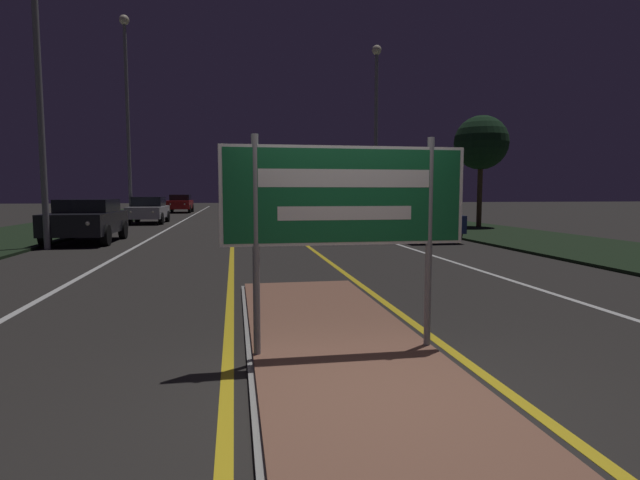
# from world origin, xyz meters

# --- Properties ---
(ground_plane) EXTENTS (160.00, 160.00, 0.00)m
(ground_plane) POSITION_xyz_m (0.00, 0.00, 0.00)
(ground_plane) COLOR #282623
(median_island) EXTENTS (2.00, 7.96, 0.10)m
(median_island) POSITION_xyz_m (0.00, 1.04, 0.04)
(median_island) COLOR #999993
(median_island) RESTS_ON ground_plane
(verge_left) EXTENTS (5.00, 100.00, 0.08)m
(verge_left) POSITION_xyz_m (-9.50, 20.00, 0.04)
(verge_left) COLOR black
(verge_left) RESTS_ON ground_plane
(verge_right) EXTENTS (5.00, 100.00, 0.08)m
(verge_right) POSITION_xyz_m (9.50, 20.00, 0.04)
(verge_right) COLOR black
(verge_right) RESTS_ON ground_plane
(centre_line_yellow_left) EXTENTS (0.12, 70.00, 0.01)m
(centre_line_yellow_left) POSITION_xyz_m (-1.19, 25.00, 0.00)
(centre_line_yellow_left) COLOR gold
(centre_line_yellow_left) RESTS_ON ground_plane
(centre_line_yellow_right) EXTENTS (0.12, 70.00, 0.01)m
(centre_line_yellow_right) POSITION_xyz_m (1.19, 25.00, 0.00)
(centre_line_yellow_right) COLOR gold
(centre_line_yellow_right) RESTS_ON ground_plane
(lane_line_white_left) EXTENTS (0.12, 70.00, 0.01)m
(lane_line_white_left) POSITION_xyz_m (-4.20, 25.00, 0.00)
(lane_line_white_left) COLOR silver
(lane_line_white_left) RESTS_ON ground_plane
(lane_line_white_right) EXTENTS (0.12, 70.00, 0.01)m
(lane_line_white_right) POSITION_xyz_m (4.20, 25.00, 0.00)
(lane_line_white_right) COLOR silver
(lane_line_white_right) RESTS_ON ground_plane
(edge_line_white_left) EXTENTS (0.10, 70.00, 0.01)m
(edge_line_white_left) POSITION_xyz_m (-7.20, 25.00, 0.00)
(edge_line_white_left) COLOR silver
(edge_line_white_left) RESTS_ON ground_plane
(edge_line_white_right) EXTENTS (0.10, 70.00, 0.01)m
(edge_line_white_right) POSITION_xyz_m (7.20, 25.00, 0.00)
(edge_line_white_right) COLOR silver
(edge_line_white_right) RESTS_ON ground_plane
(highway_sign) EXTENTS (2.49, 0.07, 2.17)m
(highway_sign) POSITION_xyz_m (0.00, 1.04, 1.61)
(highway_sign) COLOR gray
(highway_sign) RESTS_ON median_island
(streetlight_left_near) EXTENTS (0.54, 0.54, 9.79)m
(streetlight_left_near) POSITION_xyz_m (-6.66, 12.18, 6.34)
(streetlight_left_near) COLOR gray
(streetlight_left_near) RESTS_ON ground_plane
(streetlight_left_far) EXTENTS (0.52, 0.52, 10.95)m
(streetlight_left_far) POSITION_xyz_m (-6.63, 24.48, 6.83)
(streetlight_left_far) COLOR gray
(streetlight_left_far) RESTS_ON ground_plane
(streetlight_right_near) EXTENTS (0.49, 0.49, 9.12)m
(streetlight_right_near) POSITION_xyz_m (6.11, 21.24, 5.67)
(streetlight_right_near) COLOR gray
(streetlight_right_near) RESTS_ON ground_plane
(car_receding_0) EXTENTS (1.86, 4.14, 1.39)m
(car_receding_0) POSITION_xyz_m (5.60, 13.47, 0.75)
(car_receding_0) COLOR navy
(car_receding_0) RESTS_ON ground_plane
(car_receding_1) EXTENTS (1.84, 4.74, 1.42)m
(car_receding_1) POSITION_xyz_m (5.51, 20.49, 0.76)
(car_receding_1) COLOR #B7B7BC
(car_receding_1) RESTS_ON ground_plane
(car_receding_2) EXTENTS (1.96, 4.08, 1.43)m
(car_receding_2) POSITION_xyz_m (2.59, 31.47, 0.76)
(car_receding_2) COLOR #4C514C
(car_receding_2) RESTS_ON ground_plane
(car_approaching_0) EXTENTS (2.04, 4.13, 1.48)m
(car_approaching_0) POSITION_xyz_m (-6.10, 14.31, 0.79)
(car_approaching_0) COLOR black
(car_approaching_0) RESTS_ON ground_plane
(car_approaching_1) EXTENTS (1.90, 4.17, 1.47)m
(car_approaching_1) POSITION_xyz_m (-5.81, 25.11, 0.77)
(car_approaching_1) COLOR #B7B7BC
(car_approaching_1) RESTS_ON ground_plane
(car_approaching_2) EXTENTS (1.95, 4.56, 1.53)m
(car_approaching_2) POSITION_xyz_m (-5.65, 40.20, 0.81)
(car_approaching_2) COLOR maroon
(car_approaching_2) RESTS_ON ground_plane
(roadside_palm_right) EXTENTS (2.55, 2.55, 5.26)m
(roadside_palm_right) POSITION_xyz_m (10.50, 18.47, 4.04)
(roadside_palm_right) COLOR #4C3823
(roadside_palm_right) RESTS_ON verge_right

